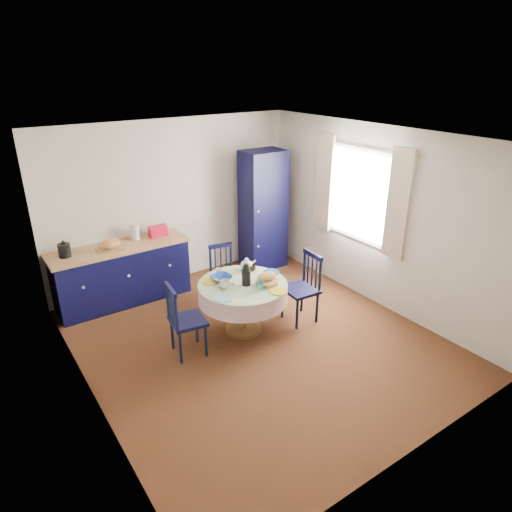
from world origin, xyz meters
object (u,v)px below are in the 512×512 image
(pantry_cabinet, at_px, (263,211))
(chair_left, at_px, (184,320))
(dining_table, at_px, (243,292))
(chair_far, at_px, (224,274))
(mug_a, at_px, (225,284))
(mug_c, at_px, (252,268))
(mug_d, at_px, (219,271))
(chair_right, at_px, (303,287))
(kitchen_counter, at_px, (122,273))
(cobalt_bowl, at_px, (221,278))
(mug_b, at_px, (260,286))

(pantry_cabinet, distance_m, chair_left, 2.80)
(dining_table, bearing_deg, pantry_cabinet, 47.86)
(chair_far, xyz_separation_m, mug_a, (-0.45, -0.79, 0.30))
(pantry_cabinet, distance_m, mug_c, 1.73)
(chair_far, bearing_deg, pantry_cabinet, 42.65)
(mug_c, relative_size, mug_d, 1.23)
(chair_far, distance_m, chair_right, 1.19)
(kitchen_counter, height_order, chair_right, kitchen_counter)
(mug_a, distance_m, mug_d, 0.41)
(pantry_cabinet, distance_m, mug_a, 2.27)
(kitchen_counter, xyz_separation_m, mug_d, (0.88, -1.26, 0.27))
(chair_far, bearing_deg, mug_c, -68.96)
(mug_d, bearing_deg, dining_table, -73.46)
(chair_left, bearing_deg, chair_right, -87.75)
(chair_left, xyz_separation_m, chair_right, (1.65, -0.17, 0.02))
(pantry_cabinet, relative_size, chair_left, 2.14)
(chair_left, bearing_deg, kitchen_counter, 13.25)
(chair_far, relative_size, mug_d, 9.69)
(mug_d, bearing_deg, chair_left, -148.93)
(mug_a, bearing_deg, mug_d, 70.82)
(chair_left, xyz_separation_m, mug_d, (0.73, 0.44, 0.26))
(mug_c, relative_size, cobalt_bowl, 0.42)
(mug_c, bearing_deg, dining_table, -140.55)
(chair_left, distance_m, mug_c, 1.20)
(dining_table, relative_size, mug_c, 10.68)
(chair_right, height_order, mug_b, chair_right)
(chair_far, height_order, mug_b, chair_far)
(kitchen_counter, bearing_deg, chair_right, -46.29)
(kitchen_counter, height_order, mug_b, kitchen_counter)
(chair_far, bearing_deg, cobalt_bowl, -111.99)
(chair_far, height_order, mug_d, chair_far)
(kitchen_counter, bearing_deg, pantry_cabinet, -2.92)
(mug_c, bearing_deg, chair_left, -166.30)
(chair_far, relative_size, mug_b, 8.25)
(dining_table, height_order, cobalt_bowl, dining_table)
(chair_right, xyz_separation_m, mug_c, (-0.51, 0.45, 0.24))
(pantry_cabinet, relative_size, dining_table, 1.69)
(mug_d, bearing_deg, pantry_cabinet, 36.99)
(mug_b, distance_m, cobalt_bowl, 0.55)
(mug_b, relative_size, mug_c, 0.96)
(dining_table, height_order, chair_left, dining_table)
(kitchen_counter, bearing_deg, mug_c, -47.90)
(chair_right, distance_m, cobalt_bowl, 1.11)
(mug_a, bearing_deg, chair_far, 60.48)
(mug_c, bearing_deg, kitchen_counter, 132.40)
(dining_table, xyz_separation_m, cobalt_bowl, (-0.19, 0.23, 0.15))
(kitchen_counter, relative_size, mug_d, 21.82)
(dining_table, bearing_deg, chair_far, 76.47)
(chair_far, bearing_deg, kitchen_counter, 155.82)
(mug_a, bearing_deg, chair_right, -12.10)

